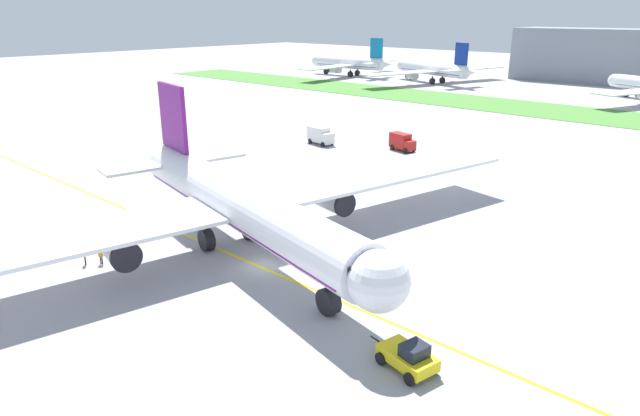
% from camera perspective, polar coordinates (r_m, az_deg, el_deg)
% --- Properties ---
extents(ground_plane, '(600.00, 600.00, 0.00)m').
position_cam_1_polar(ground_plane, '(54.88, -6.07, -5.93)').
color(ground_plane, '#9E9EA3').
rests_on(ground_plane, ground).
extents(apron_taxi_line, '(280.00, 0.36, 0.01)m').
position_cam_1_polar(apron_taxi_line, '(54.82, -6.15, -5.96)').
color(apron_taxi_line, yellow).
rests_on(apron_taxi_line, ground).
extents(grass_median_strip, '(320.00, 24.00, 0.10)m').
position_cam_1_polar(grass_median_strip, '(149.05, 27.29, 8.24)').
color(grass_median_strip, '#4C8438').
rests_on(grass_median_strip, ground).
extents(airliner_foreground, '(46.46, 74.48, 15.49)m').
position_cam_1_polar(airliner_foreground, '(56.44, -8.41, 0.45)').
color(airliner_foreground, white).
rests_on(airliner_foreground, ground).
extents(pushback_tug, '(6.01, 3.34, 2.22)m').
position_cam_1_polar(pushback_tug, '(40.13, 9.02, -14.72)').
color(pushback_tug, yellow).
rests_on(pushback_tug, ground).
extents(ground_crew_wingwalker_port, '(0.52, 0.39, 1.60)m').
position_cam_1_polar(ground_crew_wingwalker_port, '(58.71, -21.45, -4.46)').
color(ground_crew_wingwalker_port, black).
rests_on(ground_crew_wingwalker_port, ground).
extents(ground_crew_marshaller_front, '(0.57, 0.43, 1.77)m').
position_cam_1_polar(ground_crew_marshaller_front, '(59.17, -22.89, -4.37)').
color(ground_crew_marshaller_front, black).
rests_on(ground_crew_marshaller_front, ground).
extents(traffic_cone_near_nose, '(0.36, 0.36, 0.58)m').
position_cam_1_polar(traffic_cone_near_nose, '(64.60, -29.20, -4.16)').
color(traffic_cone_near_nose, '#F2590C').
rests_on(traffic_cone_near_nose, ground).
extents(service_truck_baggage_loader, '(5.32, 3.16, 3.06)m').
position_cam_1_polar(service_truck_baggage_loader, '(100.83, 8.36, 6.70)').
color(service_truck_baggage_loader, '#B21E19').
rests_on(service_truck_baggage_loader, ground).
extents(service_truck_fuel_bowser, '(5.80, 3.13, 3.19)m').
position_cam_1_polar(service_truck_fuel_bowser, '(104.83, 0.02, 7.44)').
color(service_truck_fuel_bowser, white).
rests_on(service_truck_fuel_bowser, ground).
extents(parked_airliner_far_left, '(36.96, 57.18, 14.33)m').
position_cam_1_polar(parked_airliner_far_left, '(221.30, 3.09, 14.53)').
color(parked_airliner_far_left, white).
rests_on(parked_airliner_far_left, ground).
extents(parked_airliner_far_centre, '(37.21, 58.87, 14.02)m').
position_cam_1_polar(parked_airliner_far_centre, '(201.72, 11.57, 13.69)').
color(parked_airliner_far_centre, white).
rests_on(parked_airliner_far_centre, ground).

